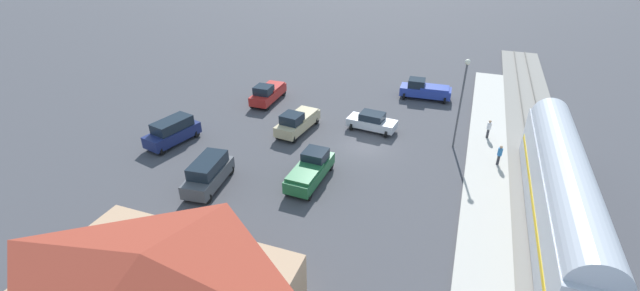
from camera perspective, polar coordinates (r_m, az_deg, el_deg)
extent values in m
plane|color=#424247|center=(36.83, 6.22, -0.10)|extent=(200.00, 200.00, 0.00)
cube|color=gray|center=(36.69, 27.90, -3.62)|extent=(4.80, 70.00, 0.18)
cube|color=#59544C|center=(36.76, 29.04, -3.60)|extent=(0.10, 70.00, 0.12)
cube|color=#59544C|center=(36.50, 26.86, -3.25)|extent=(0.10, 70.00, 0.12)
cube|color=#B7B2A8|center=(36.14, 21.75, -2.53)|extent=(3.20, 46.00, 0.30)
cube|color=#ADB2BC|center=(30.46, 29.73, -6.28)|extent=(2.90, 19.73, 3.70)
cube|color=gold|center=(30.33, 26.92, -6.34)|extent=(0.04, 18.15, 0.36)
cylinder|color=#ADB2BC|center=(29.60, 30.55, -3.48)|extent=(2.75, 18.94, 2.76)
pyramid|color=maroon|center=(19.61, -22.80, -15.46)|extent=(12.05, 8.95, 1.88)
cube|color=#4C3323|center=(24.29, -14.66, -15.83)|extent=(1.10, 0.08, 2.10)
cylinder|color=#333338|center=(36.09, 23.13, -1.81)|extent=(0.22, 0.22, 0.85)
cylinder|color=#2D72B7|center=(35.75, 23.35, -0.80)|extent=(0.36, 0.36, 0.62)
sphere|color=tan|center=(35.55, 23.48, -0.20)|extent=(0.24, 0.24, 0.24)
cylinder|color=#333338|center=(40.10, 21.90, 1.56)|extent=(0.22, 0.22, 0.85)
cylinder|color=silver|center=(39.79, 22.09, 2.49)|extent=(0.36, 0.36, 0.62)
sphere|color=tan|center=(39.62, 22.20, 3.05)|extent=(0.24, 0.24, 0.24)
cube|color=#283D9E|center=(47.45, 14.17, 7.16)|extent=(5.49, 2.22, 0.92)
cube|color=#19232D|center=(47.20, 13.06, 8.32)|extent=(1.81, 1.81, 0.84)
cylinder|color=black|center=(46.95, 11.40, 6.63)|extent=(0.22, 0.76, 0.76)
cylinder|color=black|center=(48.55, 11.66, 7.36)|extent=(0.22, 0.76, 0.76)
cylinder|color=black|center=(46.79, 16.64, 5.89)|extent=(0.22, 0.76, 0.76)
cylinder|color=black|center=(48.39, 16.73, 6.64)|extent=(0.22, 0.76, 0.76)
cube|color=#283D9E|center=(47.23, 15.40, 7.62)|extent=(3.06, 2.00, 0.20)
cube|color=navy|center=(38.96, -19.46, 1.41)|extent=(3.01, 5.21, 1.00)
cube|color=#19232D|center=(38.64, -19.51, 2.73)|extent=(2.45, 3.73, 0.88)
cylinder|color=black|center=(37.60, -20.70, -0.73)|extent=(0.22, 0.68, 0.68)
cylinder|color=black|center=(38.88, -22.26, -0.03)|extent=(0.22, 0.68, 0.68)
cylinder|color=black|center=(39.59, -16.47, 1.55)|extent=(0.22, 0.68, 0.68)
cylinder|color=black|center=(40.81, -18.08, 2.14)|extent=(0.22, 0.68, 0.68)
cube|color=red|center=(45.63, -7.07, 6.95)|extent=(2.05, 5.43, 0.92)
cube|color=#19232D|center=(44.46, -7.70, 7.53)|extent=(1.75, 1.76, 0.84)
cylinder|color=black|center=(43.68, -7.22, 5.25)|extent=(0.22, 0.76, 0.76)
cylinder|color=black|center=(44.42, -9.23, 5.52)|extent=(0.22, 0.76, 0.76)
cylinder|color=black|center=(47.26, -4.96, 7.26)|extent=(0.22, 0.76, 0.76)
cylinder|color=black|center=(47.94, -6.86, 7.48)|extent=(0.22, 0.76, 0.76)
cube|color=red|center=(46.21, -6.60, 8.02)|extent=(1.91, 3.00, 0.20)
cube|color=silver|center=(39.38, 7.07, 3.05)|extent=(4.67, 2.31, 0.76)
cube|color=#19232D|center=(39.08, 7.14, 3.97)|extent=(2.32, 1.84, 0.64)
cylinder|color=black|center=(39.39, 4.32, 2.59)|extent=(0.22, 0.68, 0.68)
cylinder|color=black|center=(40.73, 5.18, 3.49)|extent=(0.22, 0.68, 0.68)
cylinder|color=black|center=(38.41, 9.01, 1.57)|extent=(0.22, 0.68, 0.68)
cylinder|color=black|center=(39.79, 9.74, 2.52)|extent=(0.22, 0.68, 0.68)
cube|color=#C6B284|center=(38.90, -3.04, 3.10)|extent=(2.60, 5.60, 0.92)
cube|color=#19232D|center=(37.72, -3.85, 3.69)|extent=(1.92, 1.92, 0.84)
cylinder|color=black|center=(37.06, -3.52, 0.90)|extent=(0.22, 0.76, 0.76)
cylinder|color=black|center=(37.88, -5.77, 1.45)|extent=(0.22, 0.76, 0.76)
cylinder|color=black|center=(40.41, -0.45, 3.46)|extent=(0.22, 0.76, 0.76)
cylinder|color=black|center=(41.16, -2.58, 3.93)|extent=(0.22, 0.76, 0.76)
cube|color=#C6B284|center=(39.40, -2.38, 4.37)|extent=(2.21, 3.17, 0.20)
cube|color=#47494F|center=(31.99, -14.96, -4.15)|extent=(2.49, 5.09, 1.00)
cube|color=#19232D|center=(31.61, -15.05, -2.58)|extent=(2.09, 3.60, 0.88)
cylinder|color=black|center=(30.54, -15.02, -7.04)|extent=(0.22, 0.68, 0.68)
cylinder|color=black|center=(31.33, -17.82, -6.50)|extent=(0.22, 0.68, 0.68)
cylinder|color=black|center=(33.29, -12.07, -3.37)|extent=(0.22, 0.68, 0.68)
cylinder|color=black|center=(34.02, -14.70, -2.96)|extent=(0.22, 0.68, 0.68)
cube|color=#236638|center=(31.46, -1.36, -3.65)|extent=(2.16, 5.47, 0.92)
cube|color=#19232D|center=(31.80, -0.65, -1.39)|extent=(1.79, 1.79, 0.84)
cylinder|color=black|center=(33.67, -1.24, -2.18)|extent=(0.22, 0.76, 0.76)
cylinder|color=black|center=(33.12, 1.50, -2.76)|extent=(0.22, 0.76, 0.76)
cylinder|color=black|center=(30.42, -4.47, -6.06)|extent=(0.22, 0.76, 0.76)
cylinder|color=black|center=(29.81, -1.48, -6.79)|extent=(0.22, 0.76, 0.76)
cube|color=#236638|center=(30.43, -2.08, -3.65)|extent=(1.97, 3.04, 0.20)
cylinder|color=#515156|center=(36.74, 18.51, 4.92)|extent=(0.16, 0.16, 7.46)
sphere|color=#EAE5C6|center=(35.43, 19.50, 10.69)|extent=(0.44, 0.44, 0.44)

